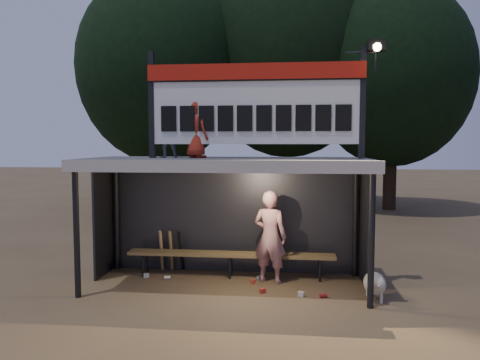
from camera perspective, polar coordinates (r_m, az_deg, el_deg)
name	(u,v)px	position (r m, az deg, el deg)	size (l,w,h in m)	color
ground	(227,286)	(8.71, -1.63, -12.75)	(80.00, 80.00, 0.00)	brown
player	(270,237)	(8.72, 3.68, -6.90)	(0.63, 0.41, 1.72)	silver
child_a	(166,133)	(8.68, -8.97, 5.72)	(0.44, 0.35, 0.92)	slate
child_b	(197,129)	(8.48, -5.32, 6.17)	(0.50, 0.33, 1.03)	maroon
dugout_shelter	(228,183)	(8.60, -1.44, -0.43)	(5.10, 2.08, 2.32)	#414143
scoreboard_assembly	(258,101)	(8.29, 2.19, 9.62)	(4.10, 0.27, 1.99)	black
bench	(231,255)	(9.13, -1.16, -9.14)	(4.00, 0.35, 0.48)	olive
tree_left	(160,69)	(19.18, -9.69, 13.21)	(6.46, 6.46, 9.27)	black
tree_mid	(288,57)	(20.07, 5.88, 14.74)	(7.22, 7.22, 10.36)	#2F1D15
tree_right	(392,76)	(19.32, 18.06, 12.02)	(6.08, 6.08, 8.72)	black
dog	(375,284)	(8.19, 16.13, -12.03)	(0.36, 0.81, 0.49)	beige
bats	(171,250)	(9.62, -8.41, -8.50)	(0.48, 0.33, 0.84)	#A37A4C
litter	(242,284)	(8.67, 0.21, -12.58)	(3.43, 1.10, 0.08)	#AC2F1D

